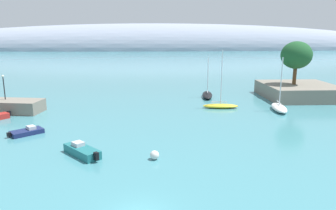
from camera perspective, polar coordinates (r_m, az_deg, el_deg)
name	(u,v)px	position (r m, az deg, el deg)	size (l,w,h in m)	color
shore_outcrop	(299,91)	(66.58, 22.24, 2.33)	(13.13, 13.36, 2.57)	gray
tree_clump_shore	(296,55)	(65.40, 21.87, 8.21)	(5.71, 5.71, 8.12)	brown
distant_ridge	(158,50)	(246.76, -1.88, 9.83)	(397.39, 53.56, 38.58)	#8E99AD
sailboat_black_near_shore	(207,95)	(62.58, 7.01, 1.83)	(2.88, 7.48, 7.88)	black
sailboat_white_mid_mooring	(279,107)	(54.18, 19.15, -0.41)	(2.93, 6.56, 8.51)	white
sailboat_yellow_outer_mooring	(221,105)	(53.73, 9.33, -0.05)	(5.91, 2.26, 9.55)	yellow
motorboat_navy_foreground	(27,132)	(43.08, -23.80, -4.37)	(4.03, 3.82, 0.96)	navy
motorboat_teal_outer	(82,151)	(33.93, -15.04, -7.90)	(4.36, 4.58, 1.26)	#1E6B70
mooring_buoy_white	(155,155)	(31.84, -2.41, -8.89)	(0.90, 0.90, 0.90)	silver
harbor_lamp_post	(4,84)	(56.17, -27.19, 3.30)	(0.36, 0.36, 3.88)	black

